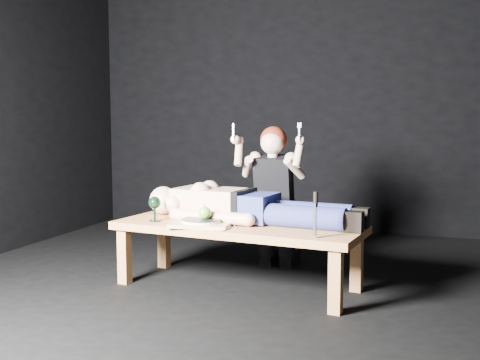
{
  "coord_description": "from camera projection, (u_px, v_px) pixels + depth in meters",
  "views": [
    {
      "loc": [
        0.99,
        -3.55,
        1.15
      ],
      "look_at": [
        -0.2,
        0.25,
        0.75
      ],
      "focal_mm": 43.05,
      "sensor_mm": 36.0,
      "label": 1
    }
  ],
  "objects": [
    {
      "name": "fork_flat",
      "position": [
        179.0,
        223.0,
        3.99
      ],
      "size": [
        0.04,
        0.18,
        0.01
      ],
      "primitive_type": "cube",
      "rotation": [
        0.0,
        0.0,
        0.16
      ],
      "color": "#B2B2B7",
      "rests_on": "table"
    },
    {
      "name": "spoon_flat",
      "position": [
        235.0,
        227.0,
        3.85
      ],
      "size": [
        0.1,
        0.17,
        0.01
      ],
      "primitive_type": "cube",
      "rotation": [
        0.0,
        0.0,
        0.46
      ],
      "color": "#B2B2B7",
      "rests_on": "table"
    },
    {
      "name": "plate",
      "position": [
        201.0,
        221.0,
        3.9
      ],
      "size": [
        0.29,
        0.29,
        0.02
      ],
      "primitive_type": "cylinder",
      "rotation": [
        0.0,
        0.0,
        0.09
      ],
      "color": "white",
      "rests_on": "serving_tray"
    },
    {
      "name": "knife_flat",
      "position": [
        227.0,
        229.0,
        3.78
      ],
      "size": [
        0.02,
        0.18,
        0.01
      ],
      "primitive_type": "cube",
      "rotation": [
        0.0,
        0.0,
        -0.03
      ],
      "color": "#B2B2B7",
      "rests_on": "table"
    },
    {
      "name": "table",
      "position": [
        238.0,
        256.0,
        4.01
      ],
      "size": [
        1.79,
        0.88,
        0.45
      ],
      "primitive_type": "cube",
      "rotation": [
        0.0,
        0.0,
        -0.14
      ],
      "color": "#BB7747",
      "rests_on": "ground"
    },
    {
      "name": "carving_knife",
      "position": [
        315.0,
        215.0,
        3.48
      ],
      "size": [
        0.04,
        0.04,
        0.28
      ],
      "primitive_type": null,
      "rotation": [
        0.0,
        0.0,
        -0.14
      ],
      "color": "#B2B2B7",
      "rests_on": "table"
    },
    {
      "name": "back_wall",
      "position": [
        322.0,
        89.0,
        6.01
      ],
      "size": [
        5.0,
        0.0,
        5.0
      ],
      "primitive_type": "plane",
      "rotation": [
        1.57,
        0.0,
        0.0
      ],
      "color": "black",
      "rests_on": "ground"
    },
    {
      "name": "kneeling_woman",
      "position": [
        276.0,
        195.0,
        4.54
      ],
      "size": [
        0.63,
        0.7,
        1.15
      ],
      "primitive_type": null,
      "rotation": [
        0.0,
        0.0,
        -0.03
      ],
      "color": "black",
      "rests_on": "ground"
    },
    {
      "name": "lying_man",
      "position": [
        252.0,
        203.0,
        4.05
      ],
      "size": [
        1.83,
        0.78,
        0.27
      ],
      "primitive_type": null,
      "rotation": [
        0.0,
        0.0,
        -0.14
      ],
      "color": "beige",
      "rests_on": "table"
    },
    {
      "name": "ground",
      "position": [
        257.0,
        298.0,
        3.78
      ],
      "size": [
        5.0,
        5.0,
        0.0
      ],
      "primitive_type": "plane",
      "color": "black",
      "rests_on": "ground"
    },
    {
      "name": "apple",
      "position": [
        205.0,
        213.0,
        3.9
      ],
      "size": [
        0.09,
        0.09,
        0.09
      ],
      "primitive_type": "sphere",
      "color": "green",
      "rests_on": "plate"
    },
    {
      "name": "serving_tray",
      "position": [
        201.0,
        224.0,
        3.91
      ],
      "size": [
        0.43,
        0.33,
        0.02
      ],
      "primitive_type": "cube",
      "rotation": [
        0.0,
        0.0,
        0.09
      ],
      "color": "tan",
      "rests_on": "table"
    },
    {
      "name": "goblet",
      "position": [
        155.0,
        209.0,
        4.07
      ],
      "size": [
        0.1,
        0.1,
        0.18
      ],
      "primitive_type": null,
      "rotation": [
        0.0,
        0.0,
        -0.14
      ],
      "color": "black",
      "rests_on": "table"
    }
  ]
}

